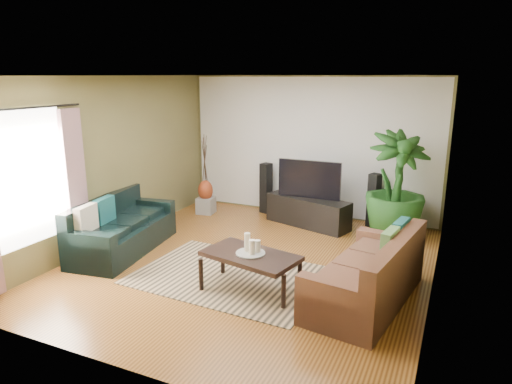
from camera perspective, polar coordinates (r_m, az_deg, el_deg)
The scene contains 27 objects.
floor at distance 6.83m, azimuth -0.70°, elevation -8.95°, with size 5.50×5.50×0.00m, color #975D27.
ceiling at distance 6.27m, azimuth -0.78°, elevation 14.34°, with size 5.50×5.50×0.00m, color white.
wall_back at distance 8.94m, azimuth 6.80°, elevation 5.59°, with size 5.00×5.00×0.00m, color brown.
wall_front at distance 4.18m, azimuth -17.02°, elevation -5.22°, with size 5.00×5.00×0.00m, color brown.
wall_left at distance 7.79m, azimuth -17.67°, elevation 3.70°, with size 5.50×5.50×0.00m, color brown.
wall_right at distance 5.83m, azimuth 22.09°, elevation -0.13°, with size 5.50×5.50×0.00m, color brown.
backwall_panel at distance 8.93m, azimuth 6.78°, elevation 5.58°, with size 4.90×4.90×0.00m, color white.
window_pane at distance 6.69m, azimuth -26.68°, elevation 1.59°, with size 1.80×1.80×0.00m, color white.
curtain_far at distance 7.18m, azimuth -21.62°, elevation 0.87°, with size 0.08×0.35×2.20m, color gray.
curtain_rod at distance 6.53m, azimuth -27.29°, elevation 9.26°, with size 0.03×0.03×1.90m, color black.
sofa_left at distance 7.47m, azimuth -16.28°, elevation -3.97°, with size 1.97×0.84×0.85m, color black.
sofa_right at distance 5.78m, azimuth 13.59°, elevation -9.27°, with size 1.99×0.90×0.85m, color brown.
area_rug at distance 6.44m, azimuth -3.22°, elevation -10.42°, with size 2.56×1.81×0.01m, color tan.
coffee_table at distance 5.97m, azimuth -0.68°, elevation -9.93°, with size 1.22×0.66×0.50m, color black.
candle_tray at distance 5.87m, azimuth -0.69°, elevation -7.64°, with size 0.38×0.38×0.02m, color gray.
candle_tall at distance 5.87m, azimuth -1.10°, elevation -6.27°, with size 0.08×0.08×0.24m, color beige.
candle_mid at distance 5.78m, azimuth -0.50°, elevation -6.90°, with size 0.08×0.08×0.19m, color white.
candle_short at distance 5.86m, azimuth 0.18°, elevation -6.77°, with size 0.08×0.08×0.15m, color beige.
tv_stand at distance 8.46m, azimuth 6.51°, elevation -2.45°, with size 1.59×0.48×0.53m, color black.
television at distance 8.33m, azimuth 6.67°, elevation 1.60°, with size 1.16×0.06×0.69m, color black.
speaker_left at distance 9.15m, azimuth 1.25°, elevation 0.49°, with size 0.18×0.20×1.01m, color black.
speaker_right at distance 8.57m, azimuth 14.50°, elevation -1.01°, with size 0.18×0.20×0.99m, color black.
potted_plant at distance 7.98m, azimuth 17.06°, elevation 0.77°, with size 1.02×1.02×1.82m, color #1C4918.
plant_pot at distance 8.19m, azimuth 16.66°, elevation -4.54°, with size 0.34×0.34×0.26m, color black.
pedestal at distance 9.23m, azimuth -6.28°, elevation -1.66°, with size 0.32×0.32×0.32m, color #969693.
vase at distance 9.15m, azimuth -6.33°, elevation 0.20°, with size 0.30×0.30×0.41m, color maroon.
side_table at distance 8.42m, azimuth -12.65°, elevation -2.97°, with size 0.46×0.46×0.48m, color olive.
Camera 1 is at (2.66, -5.67, 2.71)m, focal length 32.00 mm.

